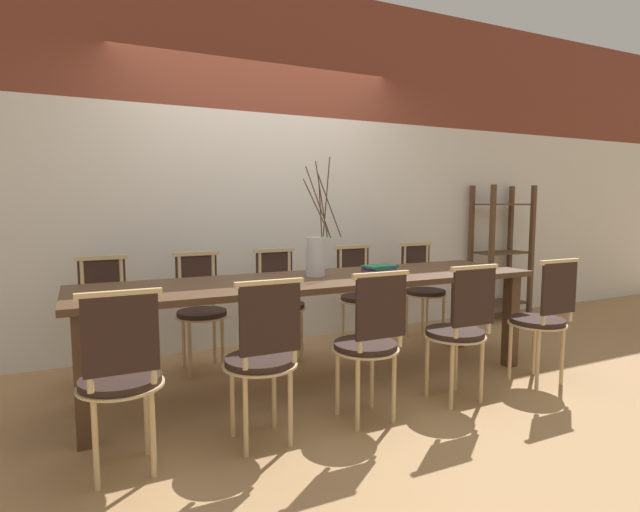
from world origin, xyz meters
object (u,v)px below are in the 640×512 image
(vase_centerpiece, at_px, (316,255))
(shelving_rack, at_px, (501,253))
(dining_table, at_px, (320,290))
(book_stack, at_px, (379,268))
(chair_near_center, at_px, (370,339))
(chair_far_center, at_px, (280,298))

(vase_centerpiece, xyz_separation_m, shelving_rack, (2.67, 0.89, -0.18))
(dining_table, distance_m, book_stack, 0.55)
(chair_near_center, height_order, chair_far_center, same)
(chair_near_center, xyz_separation_m, chair_far_center, (-0.02, 1.37, 0.00))
(shelving_rack, bearing_deg, book_stack, -157.62)
(dining_table, distance_m, chair_near_center, 0.71)
(dining_table, relative_size, book_stack, 12.74)
(chair_far_center, bearing_deg, vase_centerpiece, 93.89)
(book_stack, bearing_deg, chair_far_center, 133.35)
(dining_table, bearing_deg, chair_near_center, -91.12)
(book_stack, xyz_separation_m, shelving_rack, (2.14, 0.88, -0.06))
(vase_centerpiece, bearing_deg, chair_near_center, -91.42)
(chair_far_center, relative_size, book_stack, 3.55)
(chair_far_center, bearing_deg, book_stack, 133.35)
(chair_far_center, distance_m, shelving_rack, 2.73)
(chair_far_center, distance_m, vase_centerpiece, 0.74)
(book_stack, relative_size, shelving_rack, 0.17)
(dining_table, xyz_separation_m, chair_near_center, (-0.01, -0.69, -0.18))
(chair_near_center, xyz_separation_m, book_stack, (0.55, 0.77, 0.29))
(chair_near_center, relative_size, book_stack, 3.55)
(chair_far_center, distance_m, book_stack, 0.88)
(chair_near_center, bearing_deg, book_stack, 54.35)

